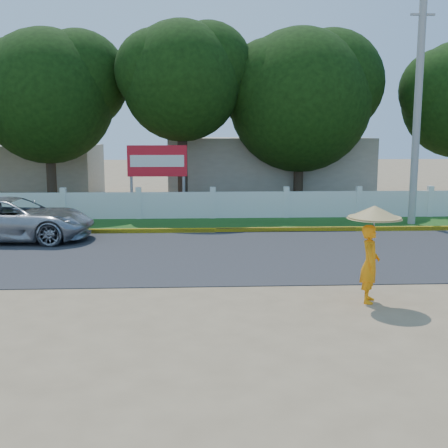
# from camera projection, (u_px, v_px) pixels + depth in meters

# --- Properties ---
(ground) EXTENTS (120.00, 120.00, 0.00)m
(ground) POSITION_uv_depth(u_px,v_px,m) (229.00, 300.00, 11.85)
(ground) COLOR #9E8460
(ground) RESTS_ON ground
(road) EXTENTS (60.00, 7.00, 0.02)m
(road) POSITION_uv_depth(u_px,v_px,m) (220.00, 254.00, 16.29)
(road) COLOR #38383A
(road) RESTS_ON ground
(grass_verge) EXTENTS (60.00, 3.50, 0.03)m
(grass_verge) POSITION_uv_depth(u_px,v_px,m) (214.00, 224.00, 21.46)
(grass_verge) COLOR #2D601E
(grass_verge) RESTS_ON ground
(curb) EXTENTS (40.00, 0.18, 0.16)m
(curb) POSITION_uv_depth(u_px,v_px,m) (216.00, 230.00, 19.77)
(curb) COLOR yellow
(curb) RESTS_ON ground
(fence) EXTENTS (40.00, 0.10, 1.10)m
(fence) POSITION_uv_depth(u_px,v_px,m) (213.00, 205.00, 22.80)
(fence) COLOR silver
(fence) RESTS_ON ground
(building_near) EXTENTS (10.00, 6.00, 3.20)m
(building_near) POSITION_uv_depth(u_px,v_px,m) (266.00, 168.00, 29.48)
(building_near) COLOR #B7AD99
(building_near) RESTS_ON ground
(building_far) EXTENTS (8.00, 5.00, 2.80)m
(building_far) POSITION_uv_depth(u_px,v_px,m) (21.00, 172.00, 29.86)
(building_far) COLOR #B7AD99
(building_far) RESTS_ON ground
(utility_pole) EXTENTS (0.28, 0.28, 8.49)m
(utility_pole) POSITION_uv_depth(u_px,v_px,m) (417.00, 112.00, 20.81)
(utility_pole) COLOR gray
(utility_pole) RESTS_ON ground
(vehicle) EXTENTS (5.19, 2.54, 1.42)m
(vehicle) POSITION_uv_depth(u_px,v_px,m) (14.00, 219.00, 18.17)
(vehicle) COLOR #A2A4AA
(vehicle) RESTS_ON ground
(monk_with_parasol) EXTENTS (1.12, 1.12, 2.03)m
(monk_with_parasol) POSITION_uv_depth(u_px,v_px,m) (372.00, 240.00, 11.52)
(monk_with_parasol) COLOR orange
(monk_with_parasol) RESTS_ON ground
(billboard) EXTENTS (2.50, 0.13, 2.95)m
(billboard) POSITION_uv_depth(u_px,v_px,m) (157.00, 165.00, 23.51)
(billboard) COLOR gray
(billboard) RESTS_ON ground
(tree_row) EXTENTS (37.02, 7.52, 9.01)m
(tree_row) POSITION_uv_depth(u_px,v_px,m) (312.00, 96.00, 25.26)
(tree_row) COLOR #473828
(tree_row) RESTS_ON ground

